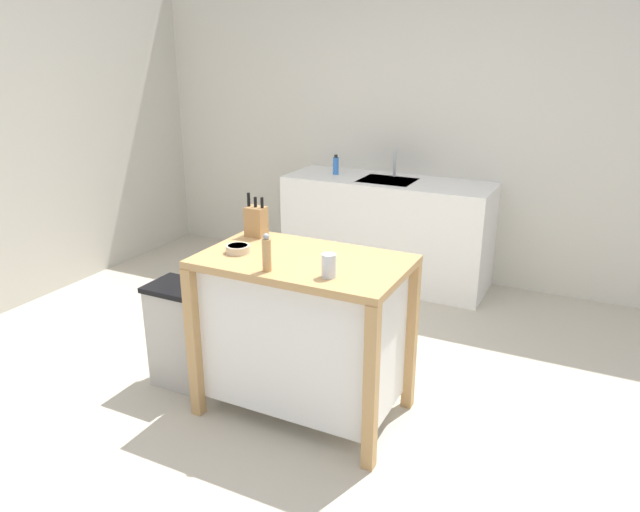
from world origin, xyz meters
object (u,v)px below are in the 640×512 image
Objects in this scene: drinking_cup at (329,266)px; pepper_grinder at (267,253)px; knife_block at (256,221)px; bottle_dish_soap at (336,165)px; kitchen_island at (303,328)px; trash_bin at (183,334)px; bowl_stoneware_deep at (238,249)px; sink_faucet at (395,164)px.

pepper_grinder reaches higher than drinking_cup.
knife_block is 1.47× the size of bottle_dish_soap.
kitchen_island is 0.80m from trash_bin.
bottle_dish_soap is (0.01, 2.11, 0.64)m from trash_bin.
bowl_stoneware_deep is 0.58× the size of sink_faucet.
bowl_stoneware_deep is at bearing -78.76° from bottle_dish_soap.
drinking_cup is 0.18× the size of trash_bin.
drinking_cup reaches higher than bowl_stoneware_deep.
sink_faucet reaches higher than trash_bin.
kitchen_island is 9.45× the size of drinking_cup.
kitchen_island is at bearing -69.45° from bottle_dish_soap.
sink_faucet reaches higher than bowl_stoneware_deep.
knife_block is 1.95× the size of bowl_stoneware_deep.
kitchen_island is 2.24m from bottle_dish_soap.
bottle_dish_soap is at bearing 101.24° from bowl_stoneware_deep.
kitchen_island is at bearing 11.38° from bowl_stoneware_deep.
kitchen_island is 4.34× the size of knife_block.
kitchen_island is 8.48× the size of bowl_stoneware_deep.
knife_block is 0.31m from bowl_stoneware_deep.
knife_block is at bearing 37.91° from trash_bin.
bowl_stoneware_deep is 2.16m from bottle_dish_soap.
pepper_grinder is (0.28, -0.16, 0.07)m from bowl_stoneware_deep.
trash_bin is (-0.43, 0.01, -0.60)m from bowl_stoneware_deep.
knife_block reaches higher than drinking_cup.
sink_faucet is 1.31× the size of bottle_dish_soap.
drinking_cup is 2.44m from bottle_dish_soap.
bottle_dish_soap is at bearing 89.81° from trash_bin.
drinking_cup is at bearing -31.27° from knife_block.
sink_faucet is at bearing 77.78° from trash_bin.
bowl_stoneware_deep is (0.07, -0.29, -0.07)m from knife_block.
drinking_cup is (0.65, -0.39, -0.03)m from knife_block.
pepper_grinder reaches higher than bowl_stoneware_deep.
drinking_cup is (0.58, -0.10, 0.03)m from bowl_stoneware_deep.
sink_faucet is (0.13, 1.97, 0.01)m from knife_block.
pepper_grinder reaches higher than trash_bin.
knife_block reaches higher than pepper_grinder.
pepper_grinder is 1.13× the size of bottle_dish_soap.
drinking_cup is at bearing -9.96° from bowl_stoneware_deep.
sink_faucet is at bearing 88.53° from bowl_stoneware_deep.
pepper_grinder is (0.35, -0.45, 0.00)m from knife_block.
pepper_grinder is at bearing -52.54° from knife_block.
kitchen_island is 1.70× the size of trash_bin.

